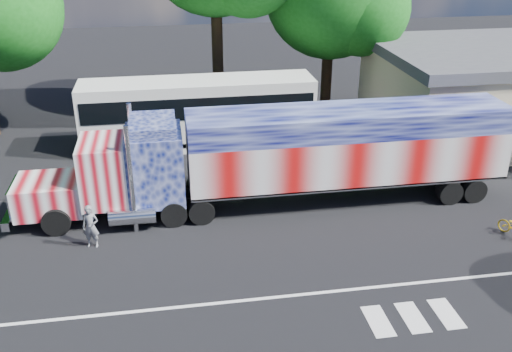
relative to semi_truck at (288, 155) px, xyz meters
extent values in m
plane|color=black|center=(-1.60, -3.85, -2.43)|extent=(100.00, 100.00, 0.00)
cube|color=silver|center=(-1.60, -6.85, -2.42)|extent=(30.00, 0.15, 0.01)
cube|color=silver|center=(1.20, -8.65, -2.42)|extent=(0.70, 1.60, 0.01)
cube|color=silver|center=(2.40, -8.65, -2.42)|extent=(0.70, 1.60, 0.01)
cube|color=silver|center=(3.60, -8.65, -2.42)|extent=(0.70, 1.60, 0.01)
cube|color=black|center=(-6.92, 0.00, -1.68)|extent=(9.66, 1.07, 0.32)
cube|color=#D17C84|center=(-10.35, 0.00, -1.14)|extent=(2.79, 2.36, 1.39)
cube|color=silver|center=(-11.80, 0.00, -1.14)|extent=(0.13, 2.04, 1.24)
cube|color=silver|center=(-12.01, 0.00, -1.84)|extent=(0.32, 2.68, 0.39)
cube|color=#D17C84|center=(-7.99, 0.00, -0.18)|extent=(1.93, 2.68, 2.68)
cube|color=black|center=(-8.90, 0.00, 0.31)|extent=(0.06, 2.25, 0.97)
cube|color=#48528F|center=(-5.84, 0.00, -0.07)|extent=(2.36, 2.68, 3.11)
cube|color=#48528F|center=(-5.84, 0.00, 1.70)|extent=(1.93, 2.57, 0.54)
cylinder|color=silver|center=(-6.81, 1.42, -0.07)|extent=(0.21, 0.21, 4.72)
cylinder|color=silver|center=(-6.81, -1.42, -0.07)|extent=(0.21, 0.21, 4.72)
cylinder|color=silver|center=(-6.92, 1.39, -1.73)|extent=(1.93, 0.71, 0.71)
cylinder|color=silver|center=(-6.92, -1.39, -1.73)|extent=(1.93, 0.71, 0.71)
cylinder|color=black|center=(-10.03, -1.18, -1.84)|extent=(1.18, 0.38, 1.18)
cylinder|color=black|center=(-10.03, 1.18, -1.84)|extent=(1.18, 0.38, 1.18)
cylinder|color=black|center=(-5.20, -1.13, -1.87)|extent=(1.12, 0.59, 1.12)
cylinder|color=black|center=(-5.20, 1.13, -1.87)|extent=(1.12, 0.59, 1.12)
cylinder|color=black|center=(-4.02, -1.13, -1.87)|extent=(1.12, 0.59, 1.12)
cylinder|color=black|center=(-4.02, 1.13, -1.87)|extent=(1.12, 0.59, 1.12)
cube|color=black|center=(2.74, 0.00, -1.41)|extent=(13.95, 1.18, 0.32)
cube|color=#D47172|center=(2.74, 0.00, -0.18)|extent=(14.38, 2.79, 2.15)
cube|color=#42498D|center=(2.74, 0.00, 1.43)|extent=(14.38, 2.79, 1.07)
cube|color=silver|center=(2.74, 0.00, -1.25)|extent=(14.38, 2.79, 0.13)
cube|color=silver|center=(9.95, 0.00, 0.36)|extent=(0.04, 2.68, 3.11)
cylinder|color=black|center=(7.35, -1.13, -1.87)|extent=(1.12, 0.59, 1.12)
cylinder|color=black|center=(7.35, 1.13, -1.87)|extent=(1.12, 0.59, 1.12)
cylinder|color=black|center=(8.53, -1.13, -1.87)|extent=(1.12, 0.59, 1.12)
cylinder|color=black|center=(8.53, 1.13, -1.87)|extent=(1.12, 0.59, 1.12)
cube|color=white|center=(-3.45, 7.99, -0.53)|extent=(13.00, 2.82, 3.79)
cube|color=black|center=(-3.45, 7.99, 0.17)|extent=(12.57, 2.88, 1.19)
cube|color=black|center=(-3.45, 7.99, -1.94)|extent=(13.00, 2.82, 0.27)
cube|color=black|center=(-9.95, 7.99, -0.37)|extent=(0.07, 2.49, 1.52)
cylinder|color=black|center=(-8.32, 6.64, -1.89)|extent=(1.08, 0.33, 1.08)
cylinder|color=black|center=(-8.32, 9.35, -1.89)|extent=(1.08, 0.33, 1.08)
cylinder|color=black|center=(-0.20, 6.64, -1.89)|extent=(1.08, 0.33, 1.08)
cylinder|color=black|center=(-0.20, 9.35, -1.89)|extent=(1.08, 0.33, 1.08)
cylinder|color=black|center=(0.78, 6.64, -1.89)|extent=(1.08, 0.33, 1.08)
cylinder|color=black|center=(0.78, 9.35, -1.89)|extent=(1.08, 0.33, 1.08)
cube|color=#1E5926|center=(10.40, 2.11, -0.03)|extent=(1.60, 0.08, 1.20)
imported|color=slate|center=(-8.50, -2.35, -1.53)|extent=(0.73, 0.56, 1.81)
cylinder|color=black|center=(-1.78, 13.05, 1.88)|extent=(0.70, 0.70, 8.62)
cylinder|color=black|center=(5.41, 12.97, 0.66)|extent=(0.70, 0.70, 6.17)
sphere|color=#176519|center=(7.08, 11.71, 4.40)|extent=(5.87, 5.87, 5.87)
camera|label=1|loc=(-5.20, -22.77, 9.86)|focal=40.00mm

